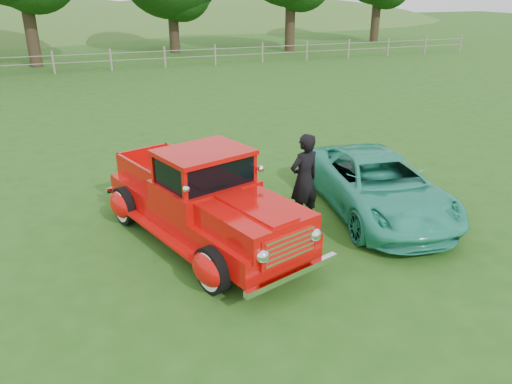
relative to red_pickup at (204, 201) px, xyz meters
name	(u,v)px	position (x,y,z in m)	size (l,w,h in m)	color
ground	(227,256)	(0.19, -0.74, -0.80)	(140.00, 140.00, 0.00)	#225216
distant_hills	(54,65)	(-3.89, 58.73, -5.34)	(116.00, 60.00, 18.00)	#376224
fence_line	(111,60)	(0.19, 21.26, -0.19)	(48.00, 0.12, 1.20)	gray
red_pickup	(204,201)	(0.00, 0.00, 0.00)	(3.33, 5.28, 1.78)	black
teal_sedan	(378,185)	(3.69, -0.02, -0.18)	(2.04, 4.41, 1.23)	teal
man	(304,180)	(2.04, 0.05, 0.13)	(0.67, 0.44, 1.85)	black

